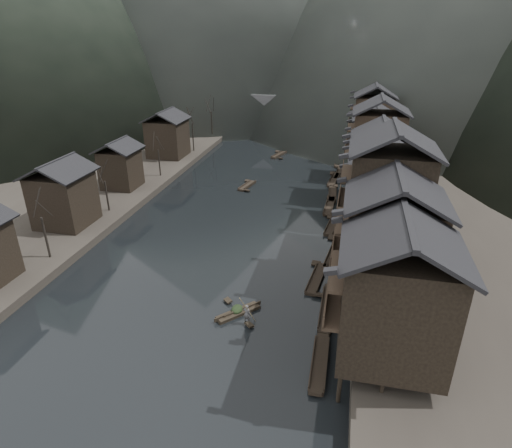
# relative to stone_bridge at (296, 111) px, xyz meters

# --- Properties ---
(water) EXTENTS (300.00, 300.00, 0.00)m
(water) POSITION_rel_stone_bridge_xyz_m (0.00, -72.00, -5.11)
(water) COLOR black
(water) RESTS_ON ground
(right_bank) EXTENTS (40.00, 200.00, 1.80)m
(right_bank) POSITION_rel_stone_bridge_xyz_m (35.00, -32.00, -4.21)
(right_bank) COLOR #2D2823
(right_bank) RESTS_ON ground
(left_bank) EXTENTS (40.00, 200.00, 1.20)m
(left_bank) POSITION_rel_stone_bridge_xyz_m (-35.00, -32.00, -4.51)
(left_bank) COLOR #2D2823
(left_bank) RESTS_ON ground
(stilt_houses) EXTENTS (9.00, 67.60, 16.02)m
(stilt_houses) POSITION_rel_stone_bridge_xyz_m (17.28, -53.00, 3.65)
(stilt_houses) COLOR black
(stilt_houses) RESTS_ON ground
(left_houses) EXTENTS (8.10, 53.20, 8.73)m
(left_houses) POSITION_rel_stone_bridge_xyz_m (-20.50, -51.88, 0.55)
(left_houses) COLOR black
(left_houses) RESTS_ON left_bank
(bare_trees) EXTENTS (3.95, 73.89, 7.90)m
(bare_trees) POSITION_rel_stone_bridge_xyz_m (-17.00, -44.67, 1.46)
(bare_trees) COLOR black
(bare_trees) RESTS_ON left_bank
(moored_sampans) EXTENTS (3.48, 62.42, 0.47)m
(moored_sampans) POSITION_rel_stone_bridge_xyz_m (11.95, -50.44, -4.91)
(moored_sampans) COLOR black
(moored_sampans) RESTS_ON water
(midriver_boats) EXTENTS (14.94, 44.09, 0.45)m
(midriver_boats) POSITION_rel_stone_bridge_xyz_m (-1.63, -18.08, -4.91)
(midriver_boats) COLOR black
(midriver_boats) RESTS_ON water
(stone_bridge) EXTENTS (40.00, 6.00, 9.00)m
(stone_bridge) POSITION_rel_stone_bridge_xyz_m (0.00, 0.00, 0.00)
(stone_bridge) COLOR #4C4C4F
(stone_bridge) RESTS_ON ground
(hero_sampan) EXTENTS (3.74, 3.98, 0.43)m
(hero_sampan) POSITION_rel_stone_bridge_xyz_m (4.94, -74.32, -4.91)
(hero_sampan) COLOR black
(hero_sampan) RESTS_ON water
(cargo_heap) EXTENTS (1.03, 1.35, 0.62)m
(cargo_heap) POSITION_rel_stone_bridge_xyz_m (4.79, -74.16, -4.37)
(cargo_heap) COLOR black
(cargo_heap) RESTS_ON hero_sampan
(boatman) EXTENTS (0.72, 0.55, 1.79)m
(boatman) POSITION_rel_stone_bridge_xyz_m (6.04, -75.53, -3.78)
(boatman) COLOR #525254
(boatman) RESTS_ON hero_sampan
(bamboo_pole) EXTENTS (1.33, 1.64, 3.80)m
(bamboo_pole) POSITION_rel_stone_bridge_xyz_m (6.24, -75.53, -0.99)
(bamboo_pole) COLOR #8C7A51
(bamboo_pole) RESTS_ON boatman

